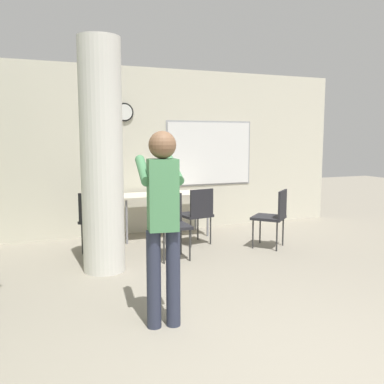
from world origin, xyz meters
name	(u,v)px	position (x,y,z in m)	size (l,w,h in m)	color
wall_back	(130,151)	(0.03, 5.06, 1.40)	(8.00, 0.15, 2.80)	beige
support_pillar	(102,157)	(-0.80, 3.12, 1.40)	(0.51, 0.51, 2.80)	silver
folding_table	(163,197)	(0.45, 4.57, 0.67)	(1.49, 0.64, 0.72)	beige
bottle_on_table	(158,188)	(0.36, 4.61, 0.81)	(0.07, 0.07, 0.22)	black
waste_bin	(173,233)	(0.42, 4.05, 0.17)	(0.26, 0.26, 0.35)	gray
chair_table_front	(171,221)	(0.15, 3.35, 0.51)	(0.45, 0.45, 0.87)	#232328
chair_table_left	(97,218)	(-0.75, 3.93, 0.51)	(0.62, 0.62, 0.87)	#232328
chair_mid_room	(273,214)	(1.74, 3.27, 0.51)	(0.62, 0.62, 0.87)	#232328
chair_table_right	(197,212)	(0.76, 3.87, 0.51)	(0.51, 0.51, 0.87)	#232328
person_playing_front	(162,213)	(-0.62, 1.36, 1.00)	(0.45, 0.68, 1.69)	#2D3347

